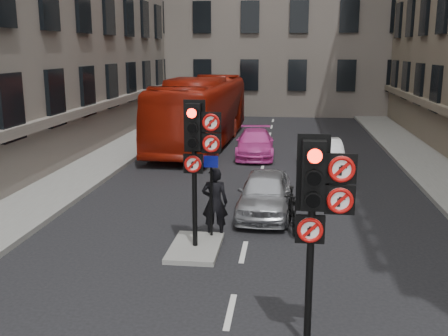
% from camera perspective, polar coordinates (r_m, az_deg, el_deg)
% --- Properties ---
extents(pavement_left, '(3.00, 50.00, 0.16)m').
position_cam_1_polar(pavement_left, '(21.23, -15.92, -0.63)').
color(pavement_left, gray).
rests_on(pavement_left, ground).
extents(centre_island, '(1.20, 2.00, 0.12)m').
position_cam_1_polar(centre_island, '(13.11, -3.15, -8.64)').
color(centre_island, gray).
rests_on(centre_island, ground).
extents(signal_near, '(0.91, 0.40, 3.58)m').
position_cam_1_polar(signal_near, '(8.33, 10.19, -3.25)').
color(signal_near, black).
rests_on(signal_near, ground).
extents(signal_far, '(0.91, 0.40, 3.58)m').
position_cam_1_polar(signal_far, '(12.36, -2.91, 2.80)').
color(signal_far, black).
rests_on(signal_far, centre_island).
extents(car_silver, '(1.67, 3.88, 1.31)m').
position_cam_1_polar(car_silver, '(15.70, 4.48, -2.71)').
color(car_silver, '#989A9F').
rests_on(car_silver, ground).
extents(car_white, '(1.78, 4.17, 1.34)m').
position_cam_1_polar(car_white, '(21.16, 10.73, 1.23)').
color(car_white, white).
rests_on(car_white, ground).
extents(car_pink, '(1.88, 4.23, 1.21)m').
position_cam_1_polar(car_pink, '(24.08, 3.39, 2.68)').
color(car_pink, '#DD41A8').
rests_on(car_pink, ground).
extents(bus_red, '(3.39, 12.44, 3.44)m').
position_cam_1_polar(bus_red, '(27.01, -2.47, 6.20)').
color(bus_red, '#97190B').
rests_on(bus_red, ground).
extents(motorcycle, '(0.70, 1.92, 1.13)m').
position_cam_1_polar(motorcycle, '(14.50, 7.44, -4.48)').
color(motorcycle, black).
rests_on(motorcycle, ground).
extents(motorcyclist, '(0.71, 0.49, 1.88)m').
position_cam_1_polar(motorcyclist, '(13.70, -1.00, -3.76)').
color(motorcyclist, black).
rests_on(motorcyclist, ground).
extents(info_sign, '(0.36, 0.11, 2.12)m').
position_cam_1_polar(info_sign, '(13.31, -1.40, -1.82)').
color(info_sign, black).
rests_on(info_sign, centre_island).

